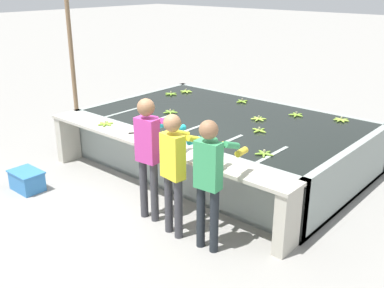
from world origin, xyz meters
name	(u,v)px	position (x,y,z in m)	size (l,w,h in m)	color
ground_plane	(146,201)	(0.00, 0.00, 0.00)	(80.00, 80.00, 0.00)	gray
wash_tank	(224,141)	(0.00, 1.96, 0.44)	(4.80, 3.05, 0.90)	gray
work_ledge	(155,158)	(0.00, 0.22, 0.65)	(4.80, 0.45, 0.90)	#B7B2A3
worker_0	(149,148)	(0.43, -0.29, 1.06)	(0.44, 0.73, 1.75)	#38383D
worker_1	(175,164)	(0.98, -0.37, 1.00)	(0.46, 0.73, 1.67)	#38383D
worker_2	(210,174)	(1.53, -0.34, 1.02)	(0.44, 0.73, 1.70)	#1E2328
banana_bunch_floating_0	(186,91)	(-1.74, 2.89, 0.91)	(0.27, 0.28, 0.08)	#93BC3D
banana_bunch_floating_1	(296,115)	(0.92, 2.87, 0.91)	(0.27, 0.28, 0.08)	#7FAD33
banana_bunch_floating_2	(259,119)	(0.55, 2.22, 0.91)	(0.28, 0.28, 0.08)	#9EC642
banana_bunch_floating_3	(259,130)	(0.91, 1.69, 0.91)	(0.28, 0.28, 0.08)	#8CB738
banana_bunch_floating_4	(341,120)	(1.66, 3.11, 0.91)	(0.28, 0.28, 0.08)	#9EC642
banana_bunch_floating_5	(171,94)	(-1.84, 2.52, 0.91)	(0.28, 0.28, 0.08)	#75A333
banana_bunch_floating_6	(242,101)	(-0.35, 3.00, 0.91)	(0.28, 0.28, 0.08)	#7FAD33
banana_bunch_floating_7	(264,154)	(1.52, 0.88, 0.91)	(0.28, 0.27, 0.08)	#75A333
banana_bunch_floating_8	(170,112)	(-0.90, 1.52, 0.91)	(0.27, 0.27, 0.08)	#75A333
banana_bunch_ledge_0	(165,142)	(0.14, 0.30, 0.92)	(0.28, 0.28, 0.08)	#93BC3D
banana_bunch_ledge_1	(105,124)	(-1.23, 0.28, 0.92)	(0.28, 0.27, 0.08)	#7FAD33
banana_bunch_ledge_2	(143,138)	(-0.22, 0.20, 0.92)	(0.26, 0.26, 0.08)	#8CB738
knife_0	(136,133)	(-0.52, 0.32, 0.91)	(0.22, 0.30, 0.02)	silver
crate	(27,180)	(-1.72, -0.98, 0.16)	(0.55, 0.39, 0.32)	#3375B7
support_post_left	(72,60)	(-3.49, 1.26, 1.60)	(0.09, 0.09, 3.20)	#846647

